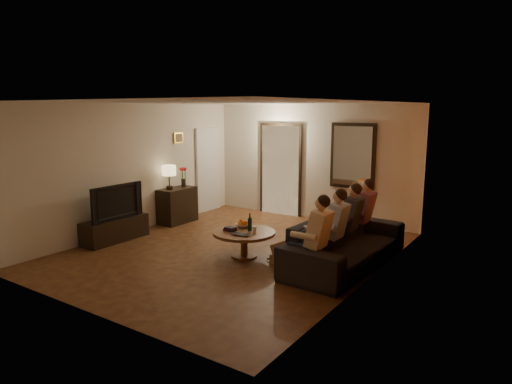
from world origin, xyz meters
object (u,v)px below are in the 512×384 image
Objects in this scene: tv_stand at (115,229)px; laptop at (239,235)px; coffee_table at (244,244)px; person_c at (348,224)px; tv at (113,201)px; person_d at (361,217)px; table_lamp at (169,177)px; sofa at (346,243)px; wine_bottle at (250,222)px; dresser at (177,205)px; person_a at (315,242)px; person_b at (332,232)px; bowl at (243,225)px; dog at (285,248)px.

tv_stand is 3.99× the size of laptop.
person_c is at bearing 30.05° from coffee_table.
person_d is at bearing -63.52° from tv.
sofa is (4.22, -0.34, -0.66)m from table_lamp.
wine_bottle is at bearing 14.39° from tv_stand.
dresser is 0.76× the size of tv.
person_a is 1.00× the size of person_b.
table_lamp is 1.74× the size of wine_bottle.
person_a is at bearing -90.00° from person_c.
wine_bottle is (0.23, -0.12, 0.12)m from bowl.
table_lamp is at bearing 88.25° from sofa.
sofa is 8.40× the size of wine_bottle.
table_lamp reaches higher than person_b.
dog reaches higher than bowl.
tv reaches higher than tv_stand.
tv_stand is 2.58m from bowl.
bowl is (2.44, 0.80, 0.26)m from tv_stand.
dresser is 2.86m from coffee_table.
person_b reaches higher than dog.
tv reaches higher than bowl.
table_lamp is 0.41× the size of tv_stand.
wine_bottle is (-1.45, -0.17, 0.01)m from person_b.
tv is at bearing -90.00° from tv_stand.
sofa is 0.93m from person_a.
dresser reaches higher than bowl.
wine_bottle is (-1.45, -1.37, 0.01)m from person_d.
coffee_table is 0.40m from wine_bottle.
dog is (-0.71, -1.43, -0.32)m from person_d.
sofa is 2.46× the size of coffee_table.
coffee_table is at bearing 12.58° from tv_stand.
dresser is at bearing 85.29° from sofa.
sofa is at bearing -4.65° from table_lamp.
dog reaches higher than laptop.
dresser is 1.76m from tv.
dresser is 0.82× the size of coffee_table.
table_lamp reaches higher than dog.
laptop is (-1.50, -0.85, 0.08)m from sofa.
bowl is at bearing -71.74° from tv.
bowl is 0.29m from wine_bottle.
table_lamp is 0.51× the size of coffee_table.
dog is at bearing -17.83° from dresser.
person_d is at bearing 26.48° from tv_stand.
tv_stand is at bearing -90.00° from dresser.
tv_stand is 4.37m from sofa.
dog is (-0.81, -0.53, -0.10)m from sofa.
person_c is 1.77m from coffee_table.
person_c is at bearing -3.66° from dresser.
dresser is 4.25m from sofa.
table_lamp is 1.71m from tv_stand.
bowl is 0.57m from laptop.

